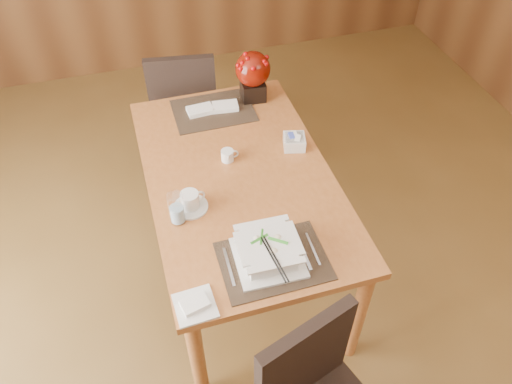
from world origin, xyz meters
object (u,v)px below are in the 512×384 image
object	(u,v)px
dining_table	(239,189)
berry_decor	(253,73)
bread_plate	(195,306)
sugar_caddy	(294,142)
creamer_jug	(227,155)
coffee_cup	(190,202)
far_chair	(185,104)
soup_setting	(268,251)
water_glass	(177,208)

from	to	relation	value
dining_table	berry_decor	distance (m)	0.71
bread_plate	sugar_caddy	bearing A→B (deg)	48.84
creamer_jug	sugar_caddy	xyz separation A→B (m)	(0.36, 0.00, 0.00)
coffee_cup	bread_plate	distance (m)	0.53
far_chair	coffee_cup	bearing A→B (deg)	90.68
bread_plate	berry_decor	bearing A→B (deg)	64.36
soup_setting	berry_decor	size ratio (longest dim) A/B	0.98
soup_setting	far_chair	world-z (taller)	far_chair
water_glass	bread_plate	world-z (taller)	water_glass
soup_setting	berry_decor	world-z (taller)	berry_decor
dining_table	coffee_cup	distance (m)	0.34
creamer_jug	bread_plate	size ratio (longest dim) A/B	0.53
water_glass	sugar_caddy	world-z (taller)	water_glass
sugar_caddy	berry_decor	xyz separation A→B (m)	(-0.08, 0.48, 0.13)
water_glass	far_chair	world-z (taller)	far_chair
water_glass	bread_plate	distance (m)	0.47
sugar_caddy	berry_decor	size ratio (longest dim) A/B	0.37
coffee_cup	creamer_jug	size ratio (longest dim) A/B	1.93
coffee_cup	sugar_caddy	bearing A→B (deg)	24.19
dining_table	water_glass	distance (m)	0.44
water_glass	berry_decor	world-z (taller)	berry_decor
berry_decor	far_chair	bearing A→B (deg)	134.34
coffee_cup	far_chair	world-z (taller)	far_chair
berry_decor	bread_plate	xyz separation A→B (m)	(-0.61, -1.28, -0.16)
far_chair	bread_plate	bearing A→B (deg)	90.24
water_glass	berry_decor	size ratio (longest dim) A/B	0.56
bread_plate	coffee_cup	bearing A→B (deg)	80.33
sugar_caddy	far_chair	xyz separation A→B (m)	(-0.44, 0.85, -0.26)
coffee_cup	far_chair	size ratio (longest dim) A/B	0.17
coffee_cup	water_glass	size ratio (longest dim) A/B	0.98
dining_table	coffee_cup	world-z (taller)	coffee_cup
berry_decor	coffee_cup	bearing A→B (deg)	-124.76
soup_setting	creamer_jug	xyz separation A→B (m)	(-0.01, 0.66, -0.03)
water_glass	far_chair	distance (m)	1.25
soup_setting	far_chair	distance (m)	1.54
coffee_cup	berry_decor	size ratio (longest dim) A/B	0.55
soup_setting	far_chair	xyz separation A→B (m)	(-0.09, 1.51, -0.28)
water_glass	bread_plate	size ratio (longest dim) A/B	1.05
soup_setting	water_glass	world-z (taller)	water_glass
far_chair	water_glass	bearing A→B (deg)	87.83
dining_table	far_chair	xyz separation A→B (m)	(-0.11, 0.98, -0.13)
coffee_cup	dining_table	bearing A→B (deg)	28.50
dining_table	sugar_caddy	size ratio (longest dim) A/B	13.72
dining_table	creamer_jug	size ratio (longest dim) A/B	18.01
berry_decor	bread_plate	bearing A→B (deg)	-115.64
coffee_cup	sugar_caddy	world-z (taller)	coffee_cup
creamer_jug	sugar_caddy	distance (m)	0.36
coffee_cup	sugar_caddy	size ratio (longest dim) A/B	1.47
water_glass	far_chair	bearing A→B (deg)	78.85
dining_table	bread_plate	xyz separation A→B (m)	(-0.36, -0.67, 0.10)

